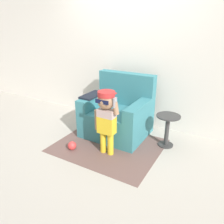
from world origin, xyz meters
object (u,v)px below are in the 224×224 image
Objects in this scene: armchair at (118,114)px; person_child at (106,113)px; toy_ball at (72,146)px; side_table at (167,128)px.

armchair is 1.09× the size of person_child.
person_child is 0.76m from toy_ball.
side_table is at bearing -0.58° from armchair.
armchair is 2.04× the size of side_table.
person_child is 7.20× the size of toy_ball.
armchair is at bearing 68.60° from toy_ball.
side_table is (0.84, -0.01, -0.04)m from armchair.
armchair reaches higher than side_table.
person_child is at bearing -75.11° from armchair.
armchair reaches higher than person_child.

